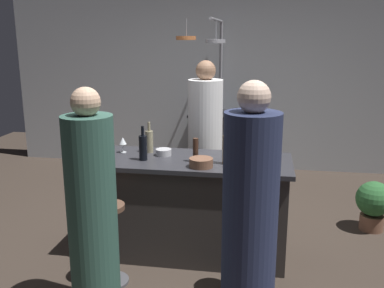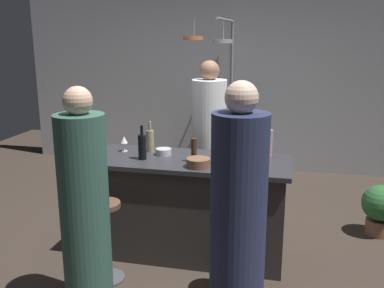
# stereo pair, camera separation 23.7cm
# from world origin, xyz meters

# --- Properties ---
(ground_plane) EXTENTS (9.00, 9.00, 0.00)m
(ground_plane) POSITION_xyz_m (0.00, 0.00, 0.00)
(ground_plane) COLOR #382D26
(back_wall) EXTENTS (6.40, 0.16, 2.60)m
(back_wall) POSITION_xyz_m (0.00, 2.85, 1.30)
(back_wall) COLOR #B2B7BC
(back_wall) RESTS_ON ground_plane
(kitchen_island) EXTENTS (1.80, 0.72, 0.90)m
(kitchen_island) POSITION_xyz_m (0.00, 0.00, 0.45)
(kitchen_island) COLOR #332D2B
(kitchen_island) RESTS_ON ground_plane
(stove_range) EXTENTS (0.80, 0.64, 0.89)m
(stove_range) POSITION_xyz_m (0.00, 2.45, 0.45)
(stove_range) COLOR #47474C
(stove_range) RESTS_ON ground_plane
(chef) EXTENTS (0.36, 0.36, 1.72)m
(chef) POSITION_xyz_m (0.03, 0.80, 0.80)
(chef) COLOR white
(chef) RESTS_ON ground_plane
(bar_stool_right) EXTENTS (0.28, 0.28, 0.68)m
(bar_stool_right) POSITION_xyz_m (0.55, -0.62, 0.38)
(bar_stool_right) COLOR #4C4C51
(bar_stool_right) RESTS_ON ground_plane
(guest_right) EXTENTS (0.36, 0.36, 1.71)m
(guest_right) POSITION_xyz_m (0.57, -1.02, 0.79)
(guest_right) COLOR #262D4C
(guest_right) RESTS_ON ground_plane
(bar_stool_left) EXTENTS (0.28, 0.28, 0.68)m
(bar_stool_left) POSITION_xyz_m (-0.54, -0.62, 0.38)
(bar_stool_left) COLOR #4C4C51
(bar_stool_left) RESTS_ON ground_plane
(guest_left) EXTENTS (0.35, 0.35, 1.64)m
(guest_left) POSITION_xyz_m (-0.51, -0.99, 0.76)
(guest_left) COLOR #33594C
(guest_left) RESTS_ON ground_plane
(overhead_pot_rack) EXTENTS (0.59, 1.32, 2.17)m
(overhead_pot_rack) POSITION_xyz_m (-0.06, 2.06, 1.63)
(overhead_pot_rack) COLOR gray
(overhead_pot_rack) RESTS_ON ground_plane
(potted_plant) EXTENTS (0.36, 0.36, 0.52)m
(potted_plant) POSITION_xyz_m (1.78, 0.78, 0.30)
(potted_plant) COLOR brown
(potted_plant) RESTS_ON ground_plane
(pepper_mill) EXTENTS (0.05, 0.05, 0.21)m
(pepper_mill) POSITION_xyz_m (0.07, -0.08, 1.01)
(pepper_mill) COLOR #382319
(pepper_mill) RESTS_ON kitchen_island
(wine_bottle_white) EXTENTS (0.07, 0.07, 0.29)m
(wine_bottle_white) POSITION_xyz_m (-0.41, 0.17, 1.01)
(wine_bottle_white) COLOR gray
(wine_bottle_white) RESTS_ON kitchen_island
(wine_bottle_rose) EXTENTS (0.07, 0.07, 0.33)m
(wine_bottle_rose) POSITION_xyz_m (0.68, 0.26, 1.03)
(wine_bottle_rose) COLOR #B78C8E
(wine_bottle_rose) RESTS_ON kitchen_island
(wine_bottle_dark) EXTENTS (0.07, 0.07, 0.30)m
(wine_bottle_dark) POSITION_xyz_m (-0.39, -0.10, 1.02)
(wine_bottle_dark) COLOR black
(wine_bottle_dark) RESTS_ON kitchen_island
(wine_bottle_amber) EXTENTS (0.07, 0.07, 0.33)m
(wine_bottle_amber) POSITION_xyz_m (0.34, -0.10, 1.03)
(wine_bottle_amber) COLOR brown
(wine_bottle_amber) RESTS_ON kitchen_island
(wine_glass_near_left_guest) EXTENTS (0.07, 0.07, 0.15)m
(wine_glass_near_left_guest) POSITION_xyz_m (0.44, 0.15, 1.01)
(wine_glass_near_left_guest) COLOR silver
(wine_glass_near_left_guest) RESTS_ON kitchen_island
(wine_glass_near_right_guest) EXTENTS (0.07, 0.07, 0.15)m
(wine_glass_near_right_guest) POSITION_xyz_m (-0.65, 0.12, 1.01)
(wine_glass_near_right_guest) COLOR silver
(wine_glass_near_right_guest) RESTS_ON kitchen_island
(mixing_bowl_steel) EXTENTS (0.14, 0.14, 0.06)m
(mixing_bowl_steel) POSITION_xyz_m (-0.25, 0.08, 0.93)
(mixing_bowl_steel) COLOR #B7B7BC
(mixing_bowl_steel) RESTS_ON kitchen_island
(mixing_bowl_wooden) EXTENTS (0.20, 0.20, 0.08)m
(mixing_bowl_wooden) POSITION_xyz_m (0.14, -0.22, 0.94)
(mixing_bowl_wooden) COLOR brown
(mixing_bowl_wooden) RESTS_ON kitchen_island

